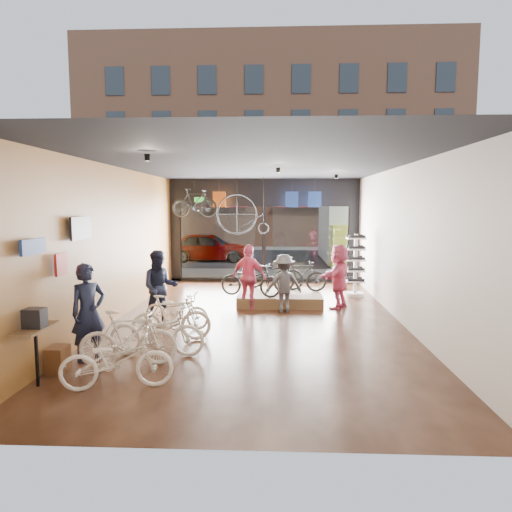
# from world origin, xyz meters

# --- Properties ---
(ground_plane) EXTENTS (7.00, 12.00, 0.04)m
(ground_plane) POSITION_xyz_m (0.00, 0.00, -0.02)
(ground_plane) COLOR black
(ground_plane) RESTS_ON ground
(ceiling) EXTENTS (7.00, 12.00, 0.04)m
(ceiling) POSITION_xyz_m (0.00, 0.00, 3.82)
(ceiling) COLOR black
(ceiling) RESTS_ON ground
(wall_left) EXTENTS (0.04, 12.00, 3.80)m
(wall_left) POSITION_xyz_m (-3.52, 0.00, 1.90)
(wall_left) COLOR #A37A34
(wall_left) RESTS_ON ground
(wall_right) EXTENTS (0.04, 12.00, 3.80)m
(wall_right) POSITION_xyz_m (3.52, 0.00, 1.90)
(wall_right) COLOR beige
(wall_right) RESTS_ON ground
(wall_back) EXTENTS (7.00, 0.04, 3.80)m
(wall_back) POSITION_xyz_m (0.00, -6.02, 1.90)
(wall_back) COLOR beige
(wall_back) RESTS_ON ground
(storefront) EXTENTS (7.00, 0.26, 3.80)m
(storefront) POSITION_xyz_m (0.00, 6.00, 1.90)
(storefront) COLOR black
(storefront) RESTS_ON ground
(exit_sign) EXTENTS (0.35, 0.06, 0.18)m
(exit_sign) POSITION_xyz_m (-2.40, 5.88, 3.05)
(exit_sign) COLOR #198C26
(exit_sign) RESTS_ON storefront
(street_road) EXTENTS (30.00, 18.00, 0.02)m
(street_road) POSITION_xyz_m (0.00, 15.00, -0.01)
(street_road) COLOR black
(street_road) RESTS_ON ground
(sidewalk_near) EXTENTS (30.00, 2.40, 0.12)m
(sidewalk_near) POSITION_xyz_m (0.00, 7.20, 0.06)
(sidewalk_near) COLOR slate
(sidewalk_near) RESTS_ON ground
(sidewalk_far) EXTENTS (30.00, 2.00, 0.12)m
(sidewalk_far) POSITION_xyz_m (0.00, 19.00, 0.06)
(sidewalk_far) COLOR slate
(sidewalk_far) RESTS_ON ground
(opposite_building) EXTENTS (26.00, 5.00, 14.00)m
(opposite_building) POSITION_xyz_m (0.00, 21.50, 7.00)
(opposite_building) COLOR brown
(opposite_building) RESTS_ON ground
(street_car) EXTENTS (4.29, 1.73, 1.46)m
(street_car) POSITION_xyz_m (-3.02, 12.00, 0.73)
(street_car) COLOR gray
(street_car) RESTS_ON street_road
(box_truck) EXTENTS (2.42, 7.26, 2.86)m
(box_truck) POSITION_xyz_m (4.03, 11.00, 1.43)
(box_truck) COLOR silver
(box_truck) RESTS_ON street_road
(floor_bike_0) EXTENTS (1.82, 0.97, 0.91)m
(floor_bike_0) POSITION_xyz_m (-2.00, -4.28, 0.45)
(floor_bike_0) COLOR silver
(floor_bike_0) RESTS_ON ground_plane
(floor_bike_1) EXTENTS (1.76, 0.78, 1.02)m
(floor_bike_1) POSITION_xyz_m (-2.14, -3.30, 0.51)
(floor_bike_1) COLOR silver
(floor_bike_1) RESTS_ON ground_plane
(floor_bike_2) EXTENTS (1.83, 0.66, 0.96)m
(floor_bike_2) POSITION_xyz_m (-1.79, -2.71, 0.48)
(floor_bike_2) COLOR silver
(floor_bike_2) RESTS_ON ground_plane
(floor_bike_3) EXTENTS (1.71, 0.76, 0.99)m
(floor_bike_3) POSITION_xyz_m (-1.73, -1.76, 0.50)
(floor_bike_3) COLOR silver
(floor_bike_3) RESTS_ON ground_plane
(floor_bike_4) EXTENTS (1.68, 0.91, 0.84)m
(floor_bike_4) POSITION_xyz_m (-1.85, -0.71, 0.42)
(floor_bike_4) COLOR silver
(floor_bike_4) RESTS_ON ground_plane
(display_platform) EXTENTS (2.40, 1.80, 0.30)m
(display_platform) POSITION_xyz_m (0.57, 2.12, 0.15)
(display_platform) COLOR brown
(display_platform) RESTS_ON ground_plane
(display_bike_left) EXTENTS (1.85, 1.07, 0.92)m
(display_bike_left) POSITION_xyz_m (-0.25, 1.58, 0.76)
(display_bike_left) COLOR black
(display_bike_left) RESTS_ON display_platform
(display_bike_mid) EXTENTS (1.63, 0.66, 0.95)m
(display_bike_mid) POSITION_xyz_m (1.17, 2.24, 0.77)
(display_bike_mid) COLOR black
(display_bike_mid) RESTS_ON display_platform
(display_bike_right) EXTENTS (1.97, 1.07, 0.98)m
(display_bike_right) POSITION_xyz_m (0.38, 2.72, 0.79)
(display_bike_right) COLOR black
(display_bike_right) RESTS_ON display_platform
(customer_0) EXTENTS (0.76, 0.77, 1.80)m
(customer_0) POSITION_xyz_m (-2.97, -3.00, 0.90)
(customer_0) COLOR #161C33
(customer_0) RESTS_ON ground_plane
(customer_1) EXTENTS (1.01, 0.87, 1.78)m
(customer_1) POSITION_xyz_m (-2.32, -0.38, 0.89)
(customer_1) COLOR #161C33
(customer_1) RESTS_ON ground_plane
(customer_2) EXTENTS (1.13, 0.86, 1.78)m
(customer_2) POSITION_xyz_m (-0.27, 1.32, 0.89)
(customer_2) COLOR #CC4C72
(customer_2) RESTS_ON ground_plane
(customer_3) EXTENTS (1.12, 0.82, 1.55)m
(customer_3) POSITION_xyz_m (0.67, 0.95, 0.78)
(customer_3) COLOR #3F3F44
(customer_3) RESTS_ON ground_plane
(customer_5) EXTENTS (1.24, 1.70, 1.77)m
(customer_5) POSITION_xyz_m (2.21, 1.56, 0.89)
(customer_5) COLOR #CC4C72
(customer_5) RESTS_ON ground_plane
(sunglasses_rack) EXTENTS (0.62, 0.53, 1.95)m
(sunglasses_rack) POSITION_xyz_m (2.95, 3.26, 0.98)
(sunglasses_rack) COLOR white
(sunglasses_rack) RESTS_ON ground_plane
(wall_merch) EXTENTS (0.40, 2.40, 2.60)m
(wall_merch) POSITION_xyz_m (-3.38, -3.50, 1.30)
(wall_merch) COLOR navy
(wall_merch) RESTS_ON wall_left
(penny_farthing) EXTENTS (1.71, 0.06, 1.37)m
(penny_farthing) POSITION_xyz_m (-0.59, 4.41, 2.50)
(penny_farthing) COLOR black
(penny_farthing) RESTS_ON ceiling
(hung_bike) EXTENTS (1.63, 0.70, 0.95)m
(hung_bike) POSITION_xyz_m (-2.28, 4.20, 2.93)
(hung_bike) COLOR black
(hung_bike) RESTS_ON ceiling
(jersey_left) EXTENTS (0.45, 0.03, 0.55)m
(jersey_left) POSITION_xyz_m (-1.57, 5.20, 3.05)
(jersey_left) COLOR #CC5919
(jersey_left) RESTS_ON ceiling
(jersey_mid) EXTENTS (0.45, 0.03, 0.55)m
(jersey_mid) POSITION_xyz_m (1.01, 5.20, 3.05)
(jersey_mid) COLOR #1E3F99
(jersey_mid) RESTS_ON ceiling
(jersey_right) EXTENTS (0.45, 0.03, 0.55)m
(jersey_right) POSITION_xyz_m (1.81, 5.20, 3.05)
(jersey_right) COLOR #1E3F99
(jersey_right) RESTS_ON ceiling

